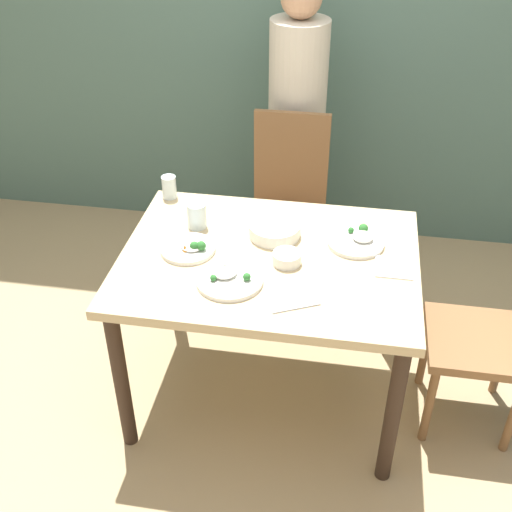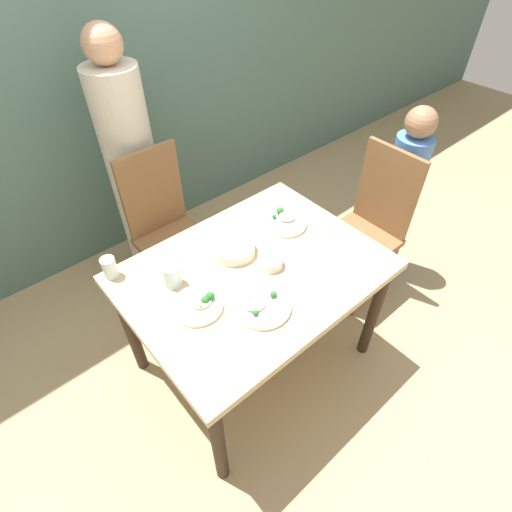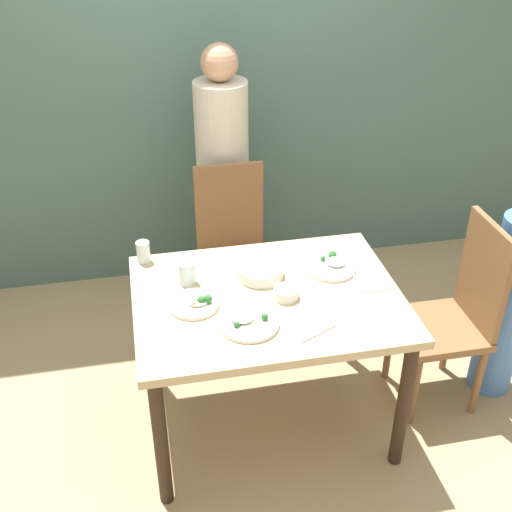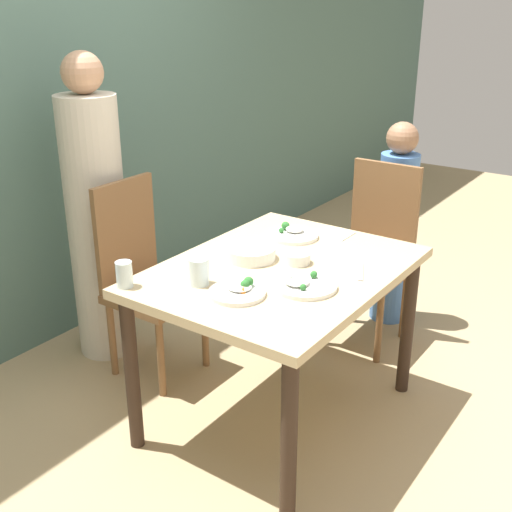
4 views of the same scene
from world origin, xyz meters
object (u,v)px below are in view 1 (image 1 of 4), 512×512
(chair_child_spot, at_px, (502,327))
(plate_rice_adult, at_px, (229,278))
(glass_water_tall, at_px, (169,187))
(person_adult, at_px, (296,142))
(bowl_curry, at_px, (275,230))
(chair_adult_spot, at_px, (287,206))

(chair_child_spot, xyz_separation_m, plate_rice_adult, (-1.05, -0.18, 0.25))
(chair_child_spot, distance_m, glass_water_tall, 1.52)
(chair_child_spot, distance_m, plate_rice_adult, 1.10)
(person_adult, height_order, bowl_curry, person_adult)
(person_adult, relative_size, plate_rice_adult, 6.27)
(bowl_curry, xyz_separation_m, glass_water_tall, (-0.51, 0.24, 0.02))
(bowl_curry, relative_size, plate_rice_adult, 0.84)
(bowl_curry, height_order, glass_water_tall, glass_water_tall)
(chair_adult_spot, xyz_separation_m, glass_water_tall, (-0.49, -0.40, 0.28))
(chair_child_spot, bearing_deg, plate_rice_adult, -80.18)
(chair_adult_spot, xyz_separation_m, bowl_curry, (0.02, -0.64, 0.26))
(chair_child_spot, relative_size, bowl_curry, 4.65)
(chair_adult_spot, bearing_deg, chair_child_spot, -39.84)
(chair_adult_spot, relative_size, bowl_curry, 4.65)
(chair_child_spot, bearing_deg, chair_adult_spot, -129.84)
(glass_water_tall, bearing_deg, chair_child_spot, -15.27)
(chair_adult_spot, distance_m, plate_rice_adult, 1.01)
(chair_child_spot, bearing_deg, glass_water_tall, -105.27)
(chair_child_spot, height_order, bowl_curry, chair_child_spot)
(chair_child_spot, bearing_deg, bowl_curry, -99.55)
(chair_adult_spot, height_order, bowl_curry, chair_adult_spot)
(chair_child_spot, distance_m, bowl_curry, 0.98)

